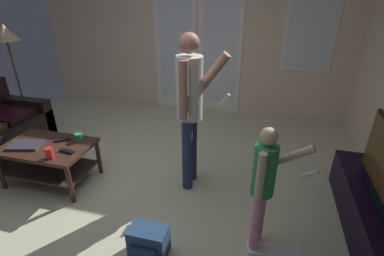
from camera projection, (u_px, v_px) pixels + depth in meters
name	position (u px, v px, depth m)	size (l,w,h in m)	color
ground_plane	(131.00, 189.00, 3.25)	(5.47, 5.20, 0.02)	#BCBB9A
wall_back_with_doors	(194.00, 29.00, 4.83)	(5.47, 0.09, 2.90)	beige
coffee_table	(49.00, 155.00, 3.23)	(0.95, 0.62, 0.47)	#372018
tv_stand	(374.00, 220.00, 2.53)	(0.41, 1.72, 0.39)	black
person_adult	(190.00, 102.00, 2.90)	(0.52, 0.45, 1.67)	navy
person_child	(265.00, 181.00, 2.24)	(0.49, 0.30, 1.14)	pink
floor_lamp	(6.00, 38.00, 4.16)	(0.38, 0.38, 1.57)	#332A32
backpack	(149.00, 242.00, 2.39)	(0.32, 0.24, 0.27)	navy
loose_keyboard	(273.00, 250.00, 2.47)	(0.45, 0.19, 0.02)	white
laptop_closed	(25.00, 145.00, 3.14)	(0.33, 0.22, 0.03)	#362F3D
cup_near_edge	(79.00, 137.00, 3.24)	(0.09, 0.09, 0.09)	#358F45
cup_by_laptop	(49.00, 153.00, 2.90)	(0.08, 0.08, 0.12)	red
tv_remote_black	(67.00, 151.00, 3.03)	(0.17, 0.05, 0.02)	black
dvd_remote_slim	(63.00, 140.00, 3.26)	(0.17, 0.05, 0.02)	black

